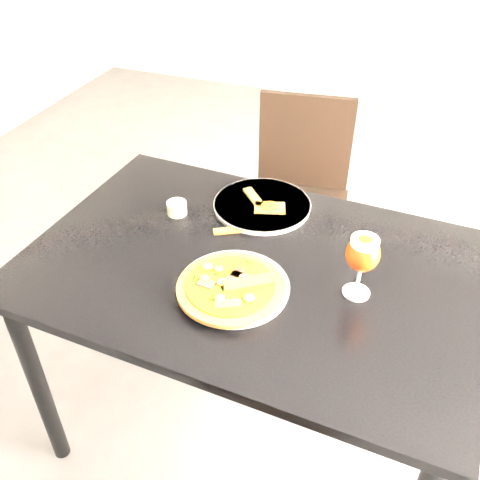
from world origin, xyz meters
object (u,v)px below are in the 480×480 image
at_px(chair_far, 298,196).
at_px(pizza, 231,287).
at_px(dining_table, 251,287).
at_px(beer_glass, 363,254).

relative_size(chair_far, pizza, 3.20).
xyz_separation_m(dining_table, beer_glass, (0.28, -0.02, 0.21)).
xyz_separation_m(dining_table, pizza, (-0.01, -0.13, 0.11)).
bearing_deg(pizza, dining_table, 86.98).
xyz_separation_m(chair_far, pizza, (0.07, -0.92, 0.30)).
xyz_separation_m(dining_table, chair_far, (-0.07, 0.79, -0.19)).
height_order(dining_table, beer_glass, beer_glass).
relative_size(pizza, beer_glass, 1.55).
bearing_deg(dining_table, pizza, -90.34).
bearing_deg(pizza, beer_glass, 21.15).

